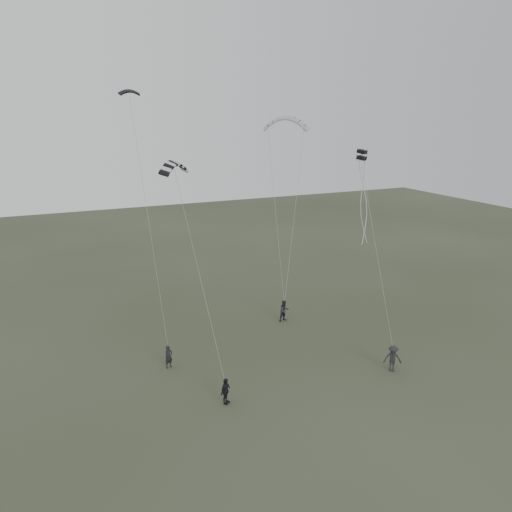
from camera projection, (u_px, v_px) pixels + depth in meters
name	position (u px, v px, depth m)	size (l,w,h in m)	color
ground	(281.00, 379.00, 34.36)	(140.00, 140.00, 0.00)	#2F3723
flyer_left	(169.00, 357.00, 35.72)	(0.61, 0.40, 1.68)	black
flyer_right	(284.00, 311.00, 43.77)	(0.92, 0.71, 1.89)	#26262B
flyer_center	(226.00, 391.00, 31.24)	(1.01, 0.42, 1.73)	black
flyer_far	(393.00, 358.00, 35.20)	(1.26, 0.72, 1.95)	#232227
kite_dark_small	(129.00, 91.00, 35.54)	(1.48, 0.44, 0.50)	black
kite_pale_large	(286.00, 118.00, 45.41)	(4.19, 0.94, 1.70)	#A3A5A8
kite_striped	(174.00, 163.00, 31.81)	(2.63, 0.66, 1.07)	black
kite_box	(362.00, 155.00, 35.58)	(0.58, 0.58, 0.69)	black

